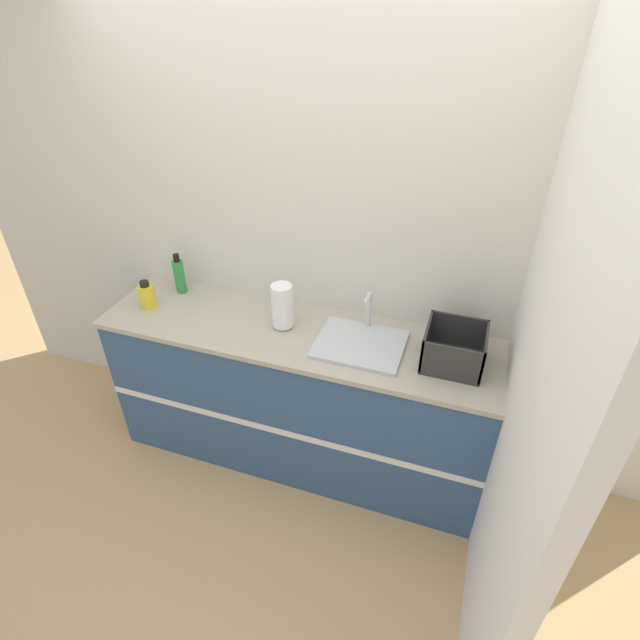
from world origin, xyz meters
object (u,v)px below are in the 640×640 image
object	(u,v)px
sink	(360,343)
bottle_green	(179,275)
paper_towel_roll	(282,306)
bottle_yellow	(147,296)
dish_rack	(454,350)

from	to	relation	value
sink	bottle_green	world-z (taller)	bottle_green
paper_towel_roll	bottle_green	size ratio (longest dim) A/B	1.02
bottle_yellow	bottle_green	bearing A→B (deg)	67.51
sink	dish_rack	world-z (taller)	sink
sink	dish_rack	xyz separation A→B (m)	(0.46, 0.01, 0.06)
sink	bottle_green	distance (m)	1.16
bottle_yellow	bottle_green	distance (m)	0.23
paper_towel_roll	bottle_yellow	world-z (taller)	paper_towel_roll
paper_towel_roll	dish_rack	distance (m)	0.89
paper_towel_roll	dish_rack	bearing A→B (deg)	-1.18
bottle_green	sink	bearing A→B (deg)	-8.42
bottle_yellow	sink	bearing A→B (deg)	1.77
paper_towel_roll	bottle_yellow	size ratio (longest dim) A/B	1.52
sink	dish_rack	size ratio (longest dim) A/B	1.56
dish_rack	bottle_green	world-z (taller)	bottle_green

